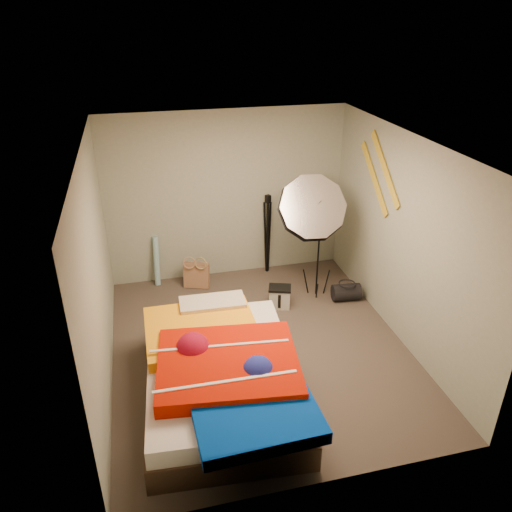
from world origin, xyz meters
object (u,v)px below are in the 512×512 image
object	(u,v)px
tote_bag	(197,275)
bed	(222,374)
wrapping_roll	(157,261)
photo_umbrella	(311,209)
duffel_bag	(346,292)
camera_tripod	(268,229)
camera_case	(280,298)

from	to	relation	value
tote_bag	bed	size ratio (longest dim) A/B	0.15
wrapping_roll	photo_umbrella	xyz separation A→B (m)	(2.02, -0.95, 1.00)
tote_bag	photo_umbrella	xyz separation A→B (m)	(1.47, -0.71, 1.18)
wrapping_roll	duffel_bag	xyz separation A→B (m)	(2.55, -1.11, -0.25)
tote_bag	photo_umbrella	size ratio (longest dim) A/B	0.19
wrapping_roll	photo_umbrella	world-z (taller)	photo_umbrella
tote_bag	camera_tripod	xyz separation A→B (m)	(1.14, 0.22, 0.54)
camera_tripod	tote_bag	bearing A→B (deg)	-169.19
duffel_bag	photo_umbrella	xyz separation A→B (m)	(-0.53, 0.16, 1.25)
tote_bag	camera_tripod	world-z (taller)	camera_tripod
wrapping_roll	bed	world-z (taller)	wrapping_roll
camera_case	duffel_bag	size ratio (longest dim) A/B	0.72
bed	photo_umbrella	distance (m)	2.51
duffel_bag	camera_tripod	world-z (taller)	camera_tripod
camera_case	photo_umbrella	distance (m)	1.31
wrapping_roll	photo_umbrella	size ratio (longest dim) A/B	0.39
photo_umbrella	camera_tripod	bearing A→B (deg)	109.88
wrapping_roll	camera_tripod	bearing A→B (deg)	-0.66
duffel_bag	bed	size ratio (longest dim) A/B	0.16
camera_case	duffel_bag	distance (m)	0.97
duffel_bag	tote_bag	bearing A→B (deg)	162.44
tote_bag	camera_case	size ratio (longest dim) A/B	1.32
wrapping_roll	bed	xyz separation A→B (m)	(0.50, -2.65, -0.05)
duffel_bag	camera_tripod	bearing A→B (deg)	134.43
photo_umbrella	camera_tripod	world-z (taller)	photo_umbrella
tote_bag	camera_case	bearing A→B (deg)	-19.41
camera_case	photo_umbrella	world-z (taller)	photo_umbrella
camera_case	camera_tripod	xyz separation A→B (m)	(0.10, 1.04, 0.58)
tote_bag	wrapping_roll	xyz separation A→B (m)	(-0.55, 0.24, 0.18)
camera_tripod	wrapping_roll	bearing A→B (deg)	179.34
duffel_bag	camera_case	bearing A→B (deg)	-177.15
camera_case	camera_tripod	world-z (taller)	camera_tripod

